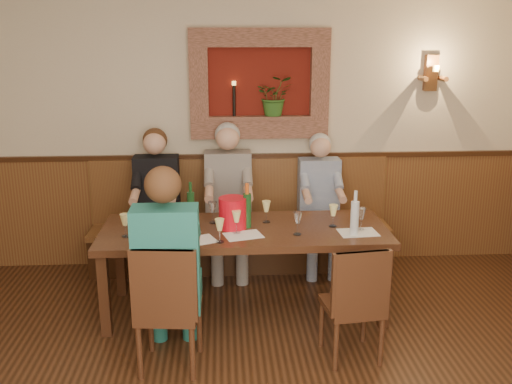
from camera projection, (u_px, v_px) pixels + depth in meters
room_shell at (260, 130)px, 2.70m from camera, size 6.04×6.04×2.82m
wainscoting at (259, 371)px, 3.05m from camera, size 6.02×6.02×1.15m
wall_niche at (264, 89)px, 5.57m from camera, size 1.36×0.30×1.06m
wall_sconce at (431, 74)px, 5.62m from camera, size 0.25×0.20×0.35m
dining_table at (245, 237)px, 4.81m from camera, size 2.40×0.90×0.75m
bench at (241, 237)px, 5.81m from camera, size 3.00×0.45×1.11m
chair_near_left at (170, 331)px, 4.06m from camera, size 0.47×0.47×0.97m
chair_near_right at (352, 325)px, 4.19m from camera, size 0.45×0.45×0.90m
person_bench_left at (157, 216)px, 5.58m from camera, size 0.43×0.53×1.45m
person_bench_mid at (229, 212)px, 5.62m from camera, size 0.45×0.56×1.50m
person_bench_right at (319, 216)px, 5.69m from camera, size 0.40×0.50×1.39m
person_chair_front at (169, 283)px, 4.04m from camera, size 0.45×0.55×1.50m
spittoon_bucket at (233, 213)px, 4.76m from camera, size 0.30×0.30×0.26m
wine_bottle_green_a at (247, 210)px, 4.77m from camera, size 0.07×0.07×0.38m
wine_bottle_green_b at (191, 206)px, 4.90m from camera, size 0.08×0.08×0.36m
water_bottle at (355, 217)px, 4.60m from camera, size 0.09×0.09×0.37m
tasting_sheet_a at (152, 239)px, 4.53m from camera, size 0.29×0.22×0.00m
tasting_sheet_b at (243, 235)px, 4.61m from camera, size 0.34×0.28×0.00m
tasting_sheet_c at (358, 232)px, 4.68m from camera, size 0.33×0.25×0.00m
tasting_sheet_d at (197, 241)px, 4.49m from camera, size 0.36×0.31×0.00m
wine_glass_0 at (237, 222)px, 4.64m from camera, size 0.08×0.08×0.19m
wine_glass_1 at (333, 216)px, 4.80m from camera, size 0.08×0.08×0.19m
wine_glass_2 at (298, 223)px, 4.61m from camera, size 0.08×0.08×0.19m
wine_glass_3 at (220, 231)px, 4.44m from camera, size 0.08×0.08×0.19m
wine_glass_4 at (266, 212)px, 4.91m from camera, size 0.08×0.08×0.19m
wine_glass_5 at (361, 219)px, 4.72m from camera, size 0.08×0.08×0.19m
wine_glass_6 at (125, 225)px, 4.56m from camera, size 0.08×0.08×0.19m
wine_glass_7 at (213, 212)px, 4.89m from camera, size 0.08×0.08×0.19m
wine_glass_8 at (150, 217)px, 4.76m from camera, size 0.08×0.08×0.19m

